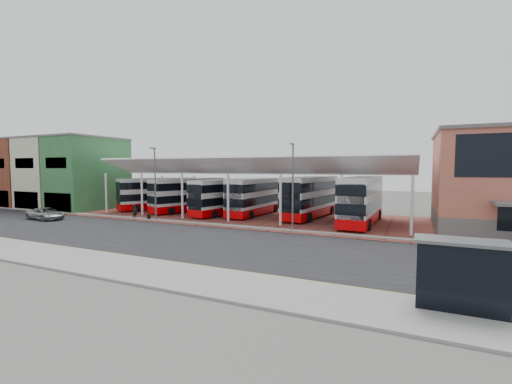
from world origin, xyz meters
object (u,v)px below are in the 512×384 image
bus_0 (158,194)px  bus_4 (311,197)px  bus_2 (225,197)px  silver_car (46,214)px  pedestrian (135,212)px  bus_1 (188,195)px  bus_shelter (471,269)px  bus_5 (362,201)px  bus_3 (255,197)px

bus_0 → bus_4: bearing=34.3°
bus_0 → bus_2: 11.14m
bus_0 → silver_car: 13.79m
bus_4 → pedestrian: bus_4 is taller
pedestrian → bus_2: bearing=-37.6°
bus_1 → bus_2: bearing=15.2°
bus_0 → silver_car: bus_0 is taller
pedestrian → bus_shelter: bus_shelter is taller
bus_0 → bus_2: bus_0 is taller
bus_1 → pedestrian: (-1.72, -7.92, -1.38)m
bus_5 → silver_car: (-32.94, -11.55, -1.78)m
silver_car → bus_shelter: size_ratio=1.35×
bus_2 → bus_5: size_ratio=0.92×
bus_1 → silver_car: 16.41m
silver_car → bus_0: bearing=-18.1°
bus_2 → silver_car: bearing=-133.0°
pedestrian → bus_0: bearing=31.3°
bus_3 → bus_4: (6.86, 0.65, 0.15)m
bus_0 → pedestrian: (3.57, -8.14, -1.38)m
bus_4 → silver_car: bearing=-146.1°
bus_2 → bus_4: 10.62m
bus_2 → bus_4: size_ratio=0.92×
bus_3 → bus_4: bus_4 is taller
bus_2 → bus_shelter: bearing=-31.9°
pedestrian → silver_car: bearing=124.4°
silver_car → bus_3: bearing=-51.9°
bus_3 → silver_car: bearing=-144.1°
bus_2 → bus_shelter: bus_2 is taller
bus_3 → bus_shelter: (19.75, -22.81, -0.39)m
bus_3 → bus_shelter: 30.18m
bus_2 → bus_5: bus_5 is taller
bus_1 → bus_shelter: bus_1 is taller
bus_1 → bus_2: (5.83, -0.41, -0.01)m
bus_4 → bus_2: bearing=-163.2°
bus_4 → bus_0: bearing=-170.0°
pedestrian → bus_shelter: bearing=-106.9°
bus_5 → pedestrian: bearing=-161.4°
bus_0 → bus_3: size_ratio=0.95×
bus_1 → bus_0: bearing=-163.1°
bus_2 → bus_3: bearing=29.4°
bus_5 → bus_shelter: bearing=-69.8°
bus_shelter → bus_5: bearing=108.3°
bus_4 → bus_3: bearing=-167.9°
bus_1 → bus_5: bus_5 is taller
bus_2 → bus_3: (3.59, 1.20, 0.05)m
bus_5 → pedestrian: size_ratio=7.43×
silver_car → pedestrian: size_ratio=2.99×
bus_3 → pedestrian: size_ratio=6.86×
bus_4 → bus_shelter: bus_4 is taller
bus_0 → bus_1: 5.30m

